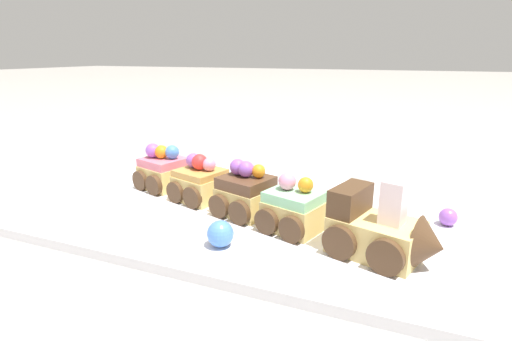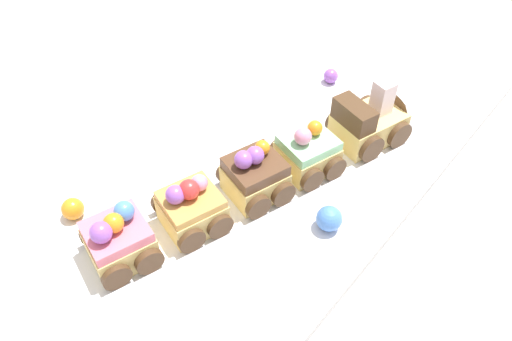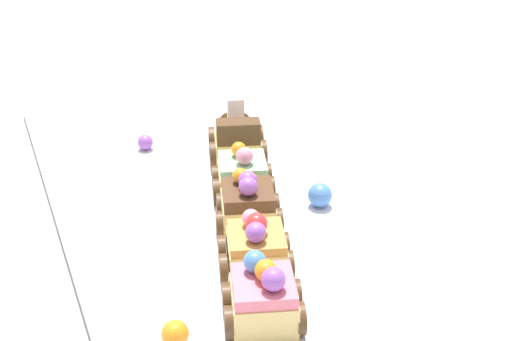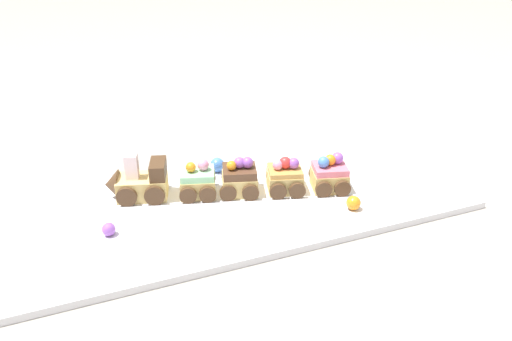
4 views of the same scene
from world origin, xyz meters
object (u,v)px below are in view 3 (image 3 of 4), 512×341
object	(u,v)px
gumball_orange	(175,334)
gumball_purple	(145,142)
cake_car_strawberry	(264,298)
gumball_blue	(320,195)
cake_car_caramel	(255,249)
cake_car_mint	(243,177)
cake_car_chocolate	(248,206)
cake_train_locomotive	(236,138)

from	to	relation	value
gumball_orange	gumball_purple	world-z (taller)	gumball_orange
cake_car_strawberry	gumball_blue	world-z (taller)	cake_car_strawberry
gumball_orange	gumball_purple	bearing A→B (deg)	-10.57
cake_car_caramel	gumball_blue	world-z (taller)	cake_car_caramel
cake_car_mint	cake_car_strawberry	distance (m)	0.24
cake_car_chocolate	cake_car_strawberry	world-z (taller)	cake_car_chocolate
cake_car_strawberry	gumball_orange	size ratio (longest dim) A/B	3.54
gumball_blue	cake_train_locomotive	bearing A→B (deg)	15.08
cake_train_locomotive	cake_car_mint	bearing A→B (deg)	179.98
cake_car_chocolate	cake_car_caramel	size ratio (longest dim) A/B	1.00
cake_car_caramel	cake_train_locomotive	bearing A→B (deg)	-0.03
cake_car_chocolate	gumball_purple	xyz separation A→B (m)	(0.24, 0.06, -0.02)
gumball_purple	cake_car_caramel	bearing A→B (deg)	-174.19
cake_car_caramel	gumball_orange	world-z (taller)	cake_car_caramel
cake_car_caramel	gumball_purple	world-z (taller)	cake_car_caramel
gumball_orange	cake_car_caramel	bearing A→B (deg)	-53.54
cake_car_chocolate	gumball_orange	distance (m)	0.20
gumball_blue	cake_car_chocolate	bearing A→B (deg)	97.09
cake_train_locomotive	cake_car_mint	xyz separation A→B (m)	(-0.10, 0.03, -0.00)
cake_car_mint	gumball_blue	distance (m)	0.09
cake_car_caramel	cake_car_strawberry	size ratio (longest dim) A/B	1.00
cake_car_chocolate	gumball_orange	world-z (taller)	cake_car_chocolate
cake_car_strawberry	gumball_orange	distance (m)	0.08
cake_car_caramel	gumball_blue	distance (m)	0.15
cake_train_locomotive	gumball_orange	size ratio (longest dim) A/B	4.84
cake_train_locomotive	cake_car_strawberry	bearing A→B (deg)	-179.98
cake_car_chocolate	cake_car_caramel	bearing A→B (deg)	-179.95
cake_car_chocolate	gumball_orange	size ratio (longest dim) A/B	3.54
cake_car_mint	gumball_orange	size ratio (longest dim) A/B	3.54
cake_car_chocolate	gumball_orange	xyz separation A→B (m)	(-0.16, 0.13, -0.01)
cake_car_strawberry	cake_train_locomotive	bearing A→B (deg)	0.02
cake_car_chocolate	cake_car_strawberry	distance (m)	0.16
cake_car_mint	gumball_orange	xyz separation A→B (m)	(-0.23, 0.15, -0.01)
cake_car_strawberry	gumball_orange	xyz separation A→B (m)	(-0.00, 0.08, -0.01)
cake_car_caramel	gumball_orange	distance (m)	0.13
cake_car_mint	cake_car_caramel	bearing A→B (deg)	179.96
cake_car_caramel	cake_car_mint	bearing A→B (deg)	-0.04
cake_car_strawberry	gumball_purple	size ratio (longest dim) A/B	4.10
cake_car_chocolate	cake_car_strawberry	size ratio (longest dim) A/B	1.00
cake_car_mint	gumball_purple	bearing A→B (deg)	41.65
gumball_purple	gumball_blue	bearing A→B (deg)	-146.30
cake_car_chocolate	cake_car_caramel	world-z (taller)	cake_car_chocolate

